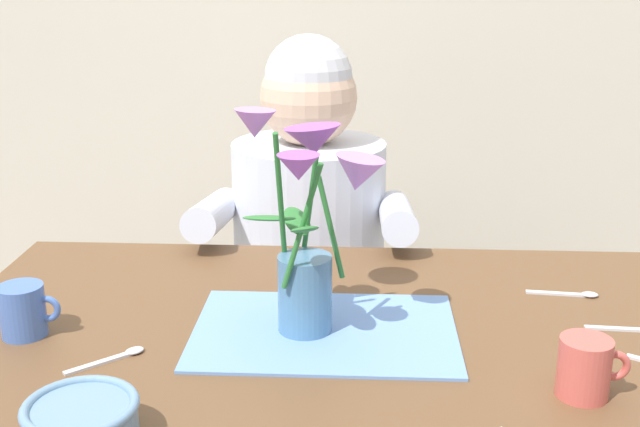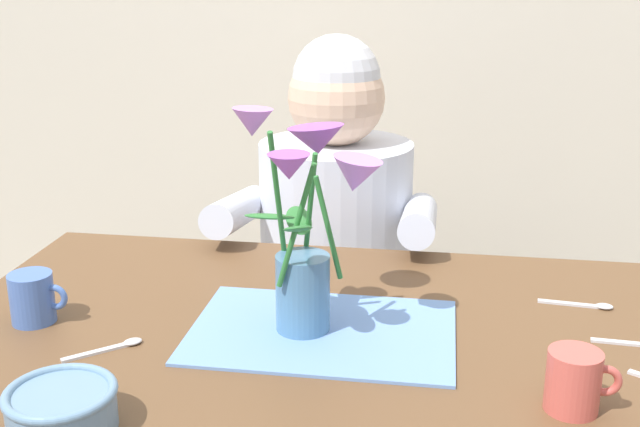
# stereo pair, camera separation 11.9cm
# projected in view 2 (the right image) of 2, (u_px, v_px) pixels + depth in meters

# --- Properties ---
(dining_table) EXTENTS (1.20, 0.80, 0.74)m
(dining_table) POSITION_uv_depth(u_px,v_px,m) (321.00, 395.00, 1.23)
(dining_table) COLOR brown
(dining_table) RESTS_ON ground_plane
(seated_person) EXTENTS (0.45, 0.47, 1.14)m
(seated_person) POSITION_uv_depth(u_px,v_px,m) (335.00, 287.00, 1.84)
(seated_person) COLOR #4C4C56
(seated_person) RESTS_ON ground_plane
(striped_placemat) EXTENTS (0.40, 0.28, 0.00)m
(striped_placemat) POSITION_uv_depth(u_px,v_px,m) (325.00, 331.00, 1.22)
(striped_placemat) COLOR #6B93D1
(striped_placemat) RESTS_ON dining_table
(flower_vase) EXTENTS (0.23, 0.26, 0.35)m
(flower_vase) POSITION_uv_depth(u_px,v_px,m) (308.00, 223.00, 1.18)
(flower_vase) COLOR teal
(flower_vase) RESTS_ON dining_table
(ceramic_bowl) EXTENTS (0.14, 0.14, 0.06)m
(ceramic_bowl) POSITION_uv_depth(u_px,v_px,m) (62.00, 407.00, 0.96)
(ceramic_bowl) COLOR #6689A8
(ceramic_bowl) RESTS_ON dining_table
(ceramic_mug) EXTENTS (0.09, 0.07, 0.08)m
(ceramic_mug) POSITION_uv_depth(u_px,v_px,m) (33.00, 298.00, 1.24)
(ceramic_mug) COLOR #476BB7
(ceramic_mug) RESTS_ON dining_table
(coffee_cup) EXTENTS (0.09, 0.07, 0.08)m
(coffee_cup) POSITION_uv_depth(u_px,v_px,m) (575.00, 381.00, 1.00)
(coffee_cup) COLOR #CC564C
(coffee_cup) RESTS_ON dining_table
(spoon_2) EXTENTS (0.10, 0.09, 0.01)m
(spoon_2) POSITION_uv_depth(u_px,v_px,m) (116.00, 346.00, 1.17)
(spoon_2) COLOR silver
(spoon_2) RESTS_ON dining_table
(spoon_3) EXTENTS (0.12, 0.03, 0.01)m
(spoon_3) POSITION_uv_depth(u_px,v_px,m) (588.00, 305.00, 1.31)
(spoon_3) COLOR silver
(spoon_3) RESTS_ON dining_table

